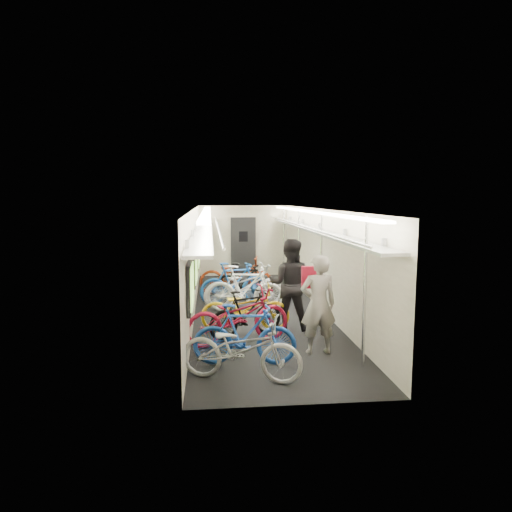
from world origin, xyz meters
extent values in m
plane|color=black|center=(0.00, 0.00, 0.00)|extent=(10.00, 10.00, 0.00)
plane|color=white|center=(0.00, 0.00, 2.40)|extent=(10.00, 10.00, 0.00)
plane|color=beige|center=(-1.50, 0.00, 1.20)|extent=(0.00, 10.00, 10.00)
plane|color=beige|center=(1.50, 0.00, 1.20)|extent=(0.00, 10.00, 10.00)
plane|color=beige|center=(0.00, 5.00, 1.20)|extent=(3.00, 0.00, 3.00)
plane|color=beige|center=(0.00, -5.00, 1.20)|extent=(3.00, 0.00, 3.00)
cube|color=black|center=(-1.46, -3.20, 1.25)|extent=(0.06, 1.10, 0.80)
cube|color=#8FC254|center=(-1.42, -3.20, 1.25)|extent=(0.02, 0.96, 0.66)
cube|color=black|center=(-1.46, -1.00, 1.25)|extent=(0.06, 1.10, 0.80)
cube|color=#8FC254|center=(-1.42, -1.00, 1.25)|extent=(0.02, 0.96, 0.66)
cube|color=black|center=(-1.46, 1.20, 1.25)|extent=(0.06, 1.10, 0.80)
cube|color=#8FC254|center=(-1.42, 1.20, 1.25)|extent=(0.02, 0.96, 0.66)
cube|color=black|center=(-1.46, 3.40, 1.25)|extent=(0.06, 1.10, 0.80)
cube|color=#8FC254|center=(-1.42, 3.40, 1.25)|extent=(0.02, 0.96, 0.66)
cube|color=#E3BA0B|center=(-1.45, -2.10, 1.30)|extent=(0.02, 0.22, 0.30)
cube|color=#E3BA0B|center=(-1.45, 0.10, 1.30)|extent=(0.02, 0.22, 0.30)
cube|color=#E3BA0B|center=(-1.45, 2.30, 1.30)|extent=(0.02, 0.22, 0.30)
cube|color=black|center=(0.00, 4.94, 1.00)|extent=(0.85, 0.08, 2.00)
cube|color=#999BA0|center=(-1.28, 0.00, 1.92)|extent=(0.40, 9.70, 0.05)
cube|color=#999BA0|center=(1.28, 0.00, 1.92)|extent=(0.40, 9.70, 0.05)
cylinder|color=silver|center=(-0.95, 0.00, 2.02)|extent=(0.04, 9.70, 0.04)
cylinder|color=silver|center=(0.95, 0.00, 2.02)|extent=(0.04, 9.70, 0.04)
cube|color=white|center=(-1.20, 0.00, 2.34)|extent=(0.18, 9.60, 0.04)
cube|color=white|center=(1.20, 0.00, 2.34)|extent=(0.18, 9.60, 0.04)
cylinder|color=silver|center=(1.25, -3.80, 1.20)|extent=(0.05, 0.05, 2.38)
cylinder|color=silver|center=(1.25, -1.00, 1.20)|extent=(0.05, 0.05, 2.38)
cylinder|color=silver|center=(1.25, 1.50, 1.20)|extent=(0.05, 0.05, 2.38)
cylinder|color=silver|center=(1.25, 4.00, 1.20)|extent=(0.05, 0.05, 2.38)
imported|color=#9C9DA1|center=(-0.69, -4.12, 0.48)|extent=(1.92, 1.18, 0.95)
imported|color=#1C4CAB|center=(-0.60, -3.50, 0.50)|extent=(1.70, 0.65, 1.00)
imported|color=maroon|center=(-0.63, -2.43, 0.52)|extent=(2.09, 1.24, 1.04)
imported|color=black|center=(-0.45, -2.04, 0.46)|extent=(1.59, 1.01, 0.93)
imported|color=yellow|center=(-0.44, -1.61, 0.47)|extent=(1.81, 0.71, 0.93)
imported|color=white|center=(-0.33, -0.10, 0.55)|extent=(1.89, 0.81, 1.10)
imported|color=silver|center=(-0.32, 0.31, 0.53)|extent=(2.15, 1.25, 1.07)
imported|color=#1C58AD|center=(-0.53, 0.78, 0.53)|extent=(1.83, 0.87, 1.06)
imported|color=maroon|center=(-0.42, 1.78, 0.53)|extent=(2.13, 1.07, 1.07)
imported|color=black|center=(-0.23, 1.44, 0.47)|extent=(1.61, 1.01, 0.94)
imported|color=gray|center=(0.70, -3.07, 0.86)|extent=(0.65, 0.44, 1.72)
imported|color=black|center=(0.48, -1.53, 0.92)|extent=(1.07, 0.94, 1.84)
cube|color=#B21129|center=(0.60, -2.79, 1.28)|extent=(0.27, 0.17, 0.38)
camera|label=1|loc=(-1.12, -10.51, 2.66)|focal=32.00mm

